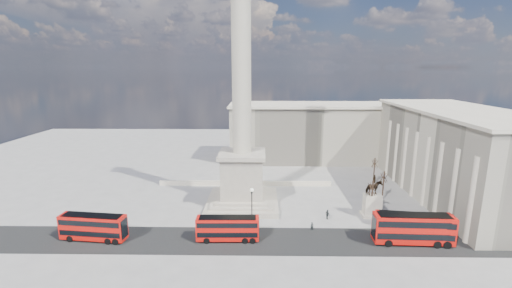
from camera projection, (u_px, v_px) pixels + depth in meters
The scene contains 18 objects.
ground at pixel (241, 214), 64.23m from camera, with size 180.00×180.00×0.00m, color gray.
asphalt_road at pixel (269, 241), 54.39m from camera, with size 120.00×9.00×0.01m, color black.
nelsons_column at pixel (242, 141), 66.27m from camera, with size 14.00×14.00×49.85m.
balustrade_wall at pixel (245, 183), 79.71m from camera, with size 40.00×0.60×1.10m, color beige.
building_east at pixel (459, 154), 71.25m from camera, with size 19.00×46.00×18.60m.
building_northeast at pixel (316, 132), 101.12m from camera, with size 51.00×17.00×16.60m.
red_bus_a at pixel (94, 227), 54.22m from camera, with size 10.67×3.51×4.24m.
red_bus_b at pixel (228, 228), 54.08m from camera, with size 9.87×2.48×3.99m.
red_bus_c at pixel (415, 228), 53.36m from camera, with size 11.84×4.17×4.70m.
red_bus_d at pixel (413, 229), 53.00m from camera, with size 12.05×3.24×4.85m.
victorian_lamp at pixel (252, 204), 58.27m from camera, with size 0.60×0.60×7.03m.
equestrian_statue at pixel (372, 202), 62.91m from camera, with size 3.81×2.86×7.98m.
bare_tree_near at pixel (373, 187), 61.52m from camera, with size 1.71×1.71×7.47m.
bare_tree_mid at pixel (384, 176), 70.10m from camera, with size 1.71×1.71×6.50m.
bare_tree_far at pixel (375, 163), 79.62m from camera, with size 1.65×1.65×6.72m.
pedestrian_walking at pixel (312, 227), 57.53m from camera, with size 0.56×0.37×1.53m, color #222828.
pedestrian_standing at pixel (446, 227), 57.15m from camera, with size 0.92×0.72×1.89m, color #222828.
pedestrian_crossing at pixel (327, 214), 61.91m from camera, with size 1.08×0.45×1.85m, color #222828.
Camera 1 is at (3.72, -59.72, 26.96)m, focal length 24.00 mm.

